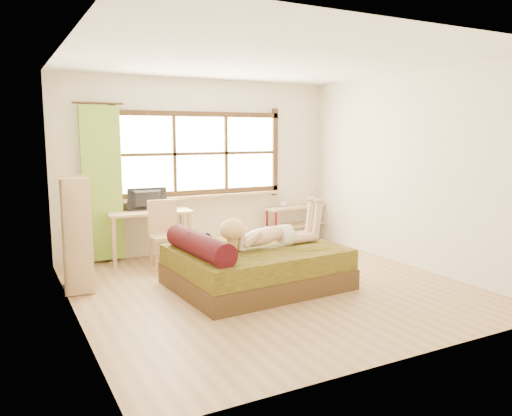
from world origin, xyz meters
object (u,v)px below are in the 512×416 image
kitten (198,242)px  chair (164,230)px  bookshelf (77,233)px  woman (269,223)px  desk (149,218)px  bed (253,265)px  pipe_shelf (299,215)px

kitten → chair: chair is taller
chair → bookshelf: bookshelf is taller
chair → woman: bearing=-56.3°
woman → bookshelf: size_ratio=1.01×
desk → chair: 0.40m
bed → kitten: bearing=167.8°
chair → pipe_shelf: (2.56, 0.49, -0.06)m
bed → pipe_shelf: 2.74m
woman → chair: (-0.85, 1.52, -0.26)m
desk → bed: bearing=-63.1°
bed → chair: bearing=110.3°
bed → desk: same height
bookshelf → desk: bearing=45.6°
woman → bookshelf: (-2.11, 0.94, -0.10)m
woman → desk: size_ratio=1.12×
desk → bookshelf: size_ratio=0.91×
bed → bookshelf: size_ratio=1.52×
woman → chair: bearing=115.7°
bed → desk: 2.02m
woman → bookshelf: bookshelf is taller
bed → desk: (-0.76, 1.83, 0.38)m
pipe_shelf → woman: bearing=-137.5°
desk → kitten: bearing=-82.7°
kitten → bookshelf: (-1.24, 0.79, 0.08)m
bed → woman: size_ratio=1.50×
woman → kitten: size_ratio=4.67×
bed → pipe_shelf: (1.91, 1.96, 0.20)m
desk → chair: chair is taller
bed → desk: bearing=108.9°
bookshelf → kitten: bearing=-26.3°
kitten → pipe_shelf: bearing=32.1°
kitten → pipe_shelf: kitten is taller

